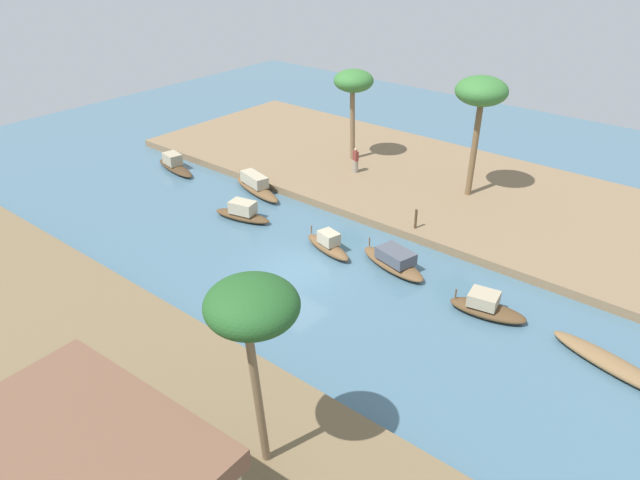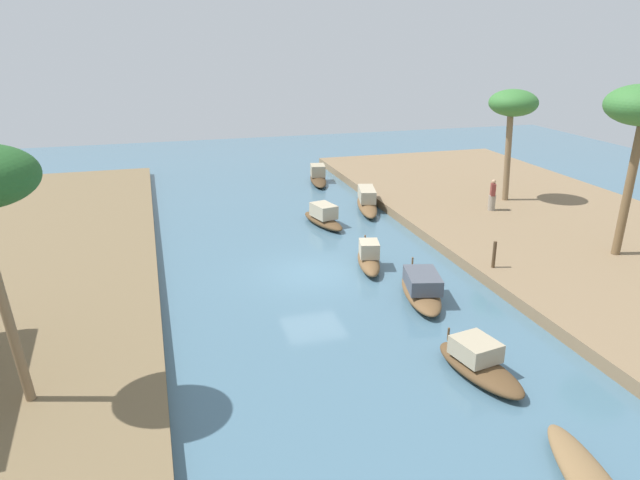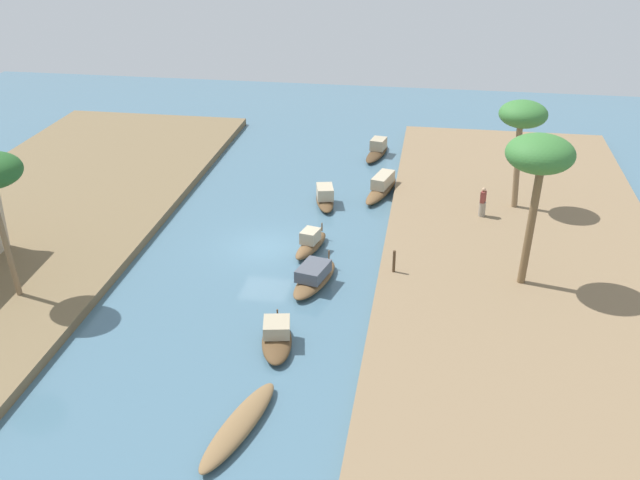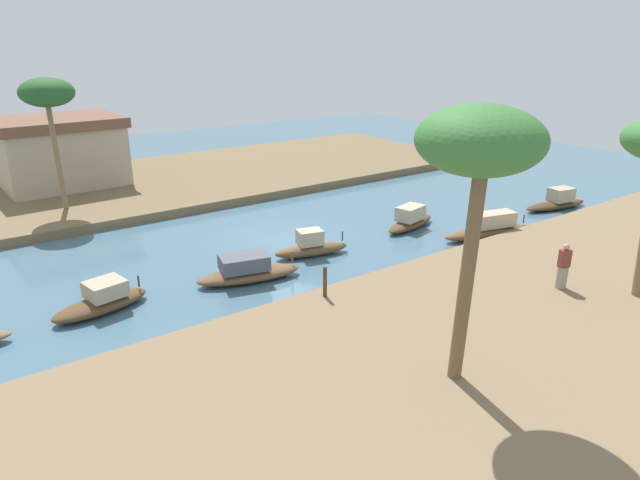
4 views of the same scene
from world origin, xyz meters
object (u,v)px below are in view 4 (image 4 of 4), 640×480
at_px(riverside_building, 60,151).
at_px(palm_tree_left_near, 479,147).
at_px(sampan_with_red_awning, 557,202).
at_px(sampan_with_tall_canopy, 102,301).
at_px(sampan_open_hull, 247,271).
at_px(mooring_post, 325,282).
at_px(sampan_foreground, 489,228).
at_px(sampan_midstream, 311,247).
at_px(palm_tree_right_tall, 47,94).
at_px(person_on_near_bank, 563,270).
at_px(sampan_downstream_large, 410,220).

bearing_deg(riverside_building, palm_tree_left_near, -85.38).
xyz_separation_m(sampan_with_red_awning, sampan_with_tall_canopy, (-23.79, 1.94, -0.01)).
xyz_separation_m(sampan_open_hull, sampan_with_tall_canopy, (-5.26, 0.67, -0.04)).
bearing_deg(sampan_with_red_awning, mooring_post, -161.80).
distance_m(sampan_foreground, riverside_building, 24.99).
relative_size(sampan_midstream, palm_tree_right_tall, 0.52).
relative_size(sampan_with_red_awning, person_on_near_bank, 2.56).
relative_size(palm_tree_left_near, palm_tree_right_tall, 1.07).
bearing_deg(sampan_midstream, sampan_with_red_awning, 6.14).
bearing_deg(person_on_near_bank, riverside_building, 133.64).
relative_size(sampan_downstream_large, sampan_foreground, 0.77).
xyz_separation_m(person_on_near_bank, mooring_post, (-7.25, 4.30, -0.15)).
xyz_separation_m(palm_tree_left_near, riverside_building, (-3.56, 27.89, -4.03)).
bearing_deg(sampan_midstream, palm_tree_left_near, -89.81).
relative_size(person_on_near_bank, palm_tree_left_near, 0.24).
relative_size(sampan_downstream_large, palm_tree_right_tall, 0.55).
xyz_separation_m(sampan_with_red_awning, sampan_open_hull, (-18.53, 1.27, 0.03)).
bearing_deg(palm_tree_right_tall, palm_tree_left_near, -78.18).
relative_size(sampan_with_tall_canopy, person_on_near_bank, 2.11).
xyz_separation_m(sampan_midstream, person_on_near_bank, (4.78, -8.70, 0.74)).
relative_size(sampan_midstream, person_on_near_bank, 2.05).
distance_m(sampan_open_hull, sampan_downstream_large, 9.65).
distance_m(sampan_open_hull, palm_tree_right_tall, 14.68).
bearing_deg(palm_tree_left_near, riverside_building, 97.27).
relative_size(sampan_open_hull, mooring_post, 3.83).
height_order(sampan_midstream, sampan_with_red_awning, sampan_midstream).
bearing_deg(sampan_open_hull, sampan_midstream, 25.86).
xyz_separation_m(mooring_post, palm_tree_right_tall, (-4.78, 16.58, 5.22)).
relative_size(sampan_midstream, sampan_downstream_large, 0.94).
bearing_deg(sampan_downstream_large, sampan_open_hull, 172.54).
bearing_deg(sampan_with_tall_canopy, sampan_midstream, -10.05).
bearing_deg(palm_tree_right_tall, riverside_building, 77.69).
bearing_deg(palm_tree_left_near, sampan_downstream_large, 50.87).
bearing_deg(mooring_post, sampan_with_red_awning, 7.67).
distance_m(sampan_foreground, palm_tree_right_tall, 22.32).
relative_size(sampan_midstream, sampan_open_hull, 0.81).
height_order(sampan_with_tall_canopy, person_on_near_bank, person_on_near_bank).
height_order(person_on_near_bank, palm_tree_right_tall, palm_tree_right_tall).
bearing_deg(riverside_building, sampan_with_tall_canopy, -101.34).
distance_m(sampan_midstream, palm_tree_right_tall, 15.32).
bearing_deg(sampan_with_red_awning, palm_tree_right_tall, 157.95).
xyz_separation_m(person_on_near_bank, palm_tree_left_near, (-7.31, -1.67, 5.37)).
height_order(palm_tree_right_tall, riverside_building, palm_tree_right_tall).
bearing_deg(sampan_open_hull, sampan_with_tall_canopy, -173.67).
relative_size(sampan_downstream_large, person_on_near_bank, 2.19).
xyz_separation_m(sampan_midstream, mooring_post, (-2.47, -4.40, 0.60)).
height_order(sampan_foreground, palm_tree_right_tall, palm_tree_right_tall).
height_order(sampan_with_red_awning, sampan_downstream_large, sampan_with_red_awning).
height_order(sampan_open_hull, person_on_near_bank, person_on_near_bank).
bearing_deg(person_on_near_bank, sampan_foreground, 80.96).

